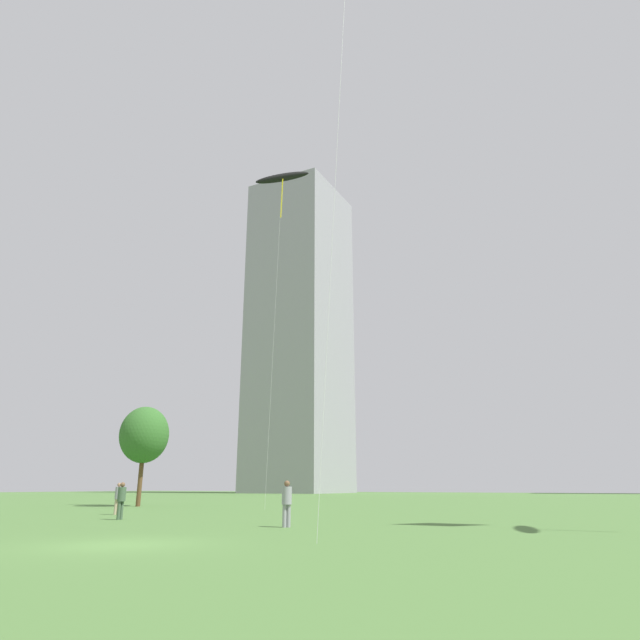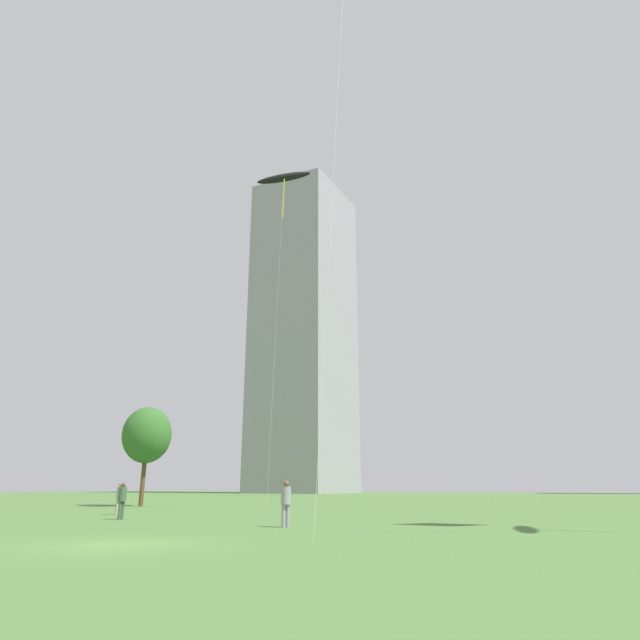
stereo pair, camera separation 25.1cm
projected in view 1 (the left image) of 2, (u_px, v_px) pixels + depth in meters
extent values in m
plane|color=#4C7538|center=(119.00, 545.00, 15.34)|extent=(280.00, 280.00, 0.00)
cylinder|color=gray|center=(284.00, 516.00, 22.02)|extent=(0.16, 0.16, 0.87)
cylinder|color=gray|center=(289.00, 516.00, 22.10)|extent=(0.16, 0.16, 0.87)
cylinder|color=gray|center=(287.00, 495.00, 22.29)|extent=(0.40, 0.40, 0.69)
sphere|color=brown|center=(287.00, 484.00, 22.42)|extent=(0.24, 0.24, 0.24)
cylinder|color=#3F593F|center=(119.00, 511.00, 27.00)|extent=(0.16, 0.16, 0.86)
cylinder|color=#3F593F|center=(121.00, 510.00, 27.15)|extent=(0.16, 0.16, 0.86)
cylinder|color=#3F593F|center=(122.00, 494.00, 27.30)|extent=(0.39, 0.39, 0.68)
sphere|color=brown|center=(123.00, 485.00, 27.43)|extent=(0.23, 0.23, 0.23)
cylinder|color=tan|center=(116.00, 507.00, 31.78)|extent=(0.16, 0.16, 0.86)
cylinder|color=tan|center=(119.00, 507.00, 31.80)|extent=(0.16, 0.16, 0.86)
cylinder|color=gray|center=(119.00, 493.00, 32.02)|extent=(0.39, 0.39, 0.68)
sphere|color=#997051|center=(119.00, 485.00, 32.15)|extent=(0.23, 0.23, 0.23)
cylinder|color=silver|center=(341.00, 79.00, 21.81)|extent=(0.46, 2.98, 34.15)
cylinder|color=silver|center=(274.00, 324.00, 43.99)|extent=(0.54, 2.10, 28.03)
ellipsoid|color=black|center=(282.00, 178.00, 49.06)|extent=(4.57, 3.03, 1.68)
cylinder|color=yellow|center=(282.00, 198.00, 48.46)|extent=(0.55, 0.60, 3.49)
cylinder|color=brown|center=(140.00, 479.00, 45.27)|extent=(0.37, 0.37, 4.33)
ellipsoid|color=#336628|center=(144.00, 435.00, 46.31)|extent=(4.06, 4.06, 4.68)
cube|color=#939399|center=(300.00, 333.00, 144.14)|extent=(21.17, 23.69, 80.32)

